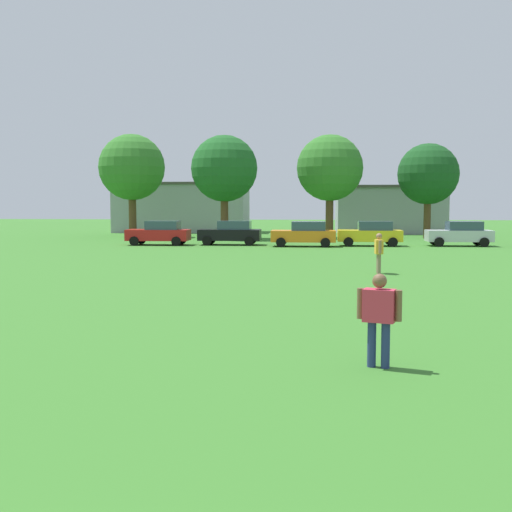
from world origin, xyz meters
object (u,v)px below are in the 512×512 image
at_px(tree_far_right, 428,174).
at_px(tree_right, 330,168).
at_px(parked_car_black_1, 231,233).
at_px(parked_car_silver_4, 460,233).
at_px(tree_left, 224,169).
at_px(parked_car_yellow_3, 371,233).
at_px(bystander_near_trees, 379,250).
at_px(tree_far_left, 132,168).
at_px(parked_car_red_0, 159,233).
at_px(parked_car_orange_2, 305,234).
at_px(adult_bystander, 379,312).

bearing_deg(tree_far_right, tree_right, -178.60).
distance_m(parked_car_black_1, tree_far_right, 18.51).
relative_size(parked_car_black_1, parked_car_silver_4, 1.00).
xyz_separation_m(parked_car_silver_4, tree_left, (-17.15, 7.29, 4.82)).
bearing_deg(parked_car_yellow_3, bystander_near_trees, 86.07).
bearing_deg(tree_far_left, parked_car_black_1, -44.77).
relative_size(parked_car_red_0, parked_car_yellow_3, 1.00).
relative_size(parked_car_yellow_3, tree_right, 0.50).
xyz_separation_m(tree_left, tree_right, (8.56, 2.08, 0.12)).
bearing_deg(parked_car_orange_2, parked_car_silver_4, -172.72).
xyz_separation_m(parked_car_orange_2, parked_car_yellow_3, (4.48, 0.92, 0.00)).
height_order(bystander_near_trees, tree_left, tree_left).
bearing_deg(adult_bystander, parked_car_black_1, 119.68).
height_order(bystander_near_trees, tree_right, tree_right).
distance_m(bystander_near_trees, tree_far_left, 33.06).
relative_size(parked_car_orange_2, tree_far_right, 0.55).
bearing_deg(bystander_near_trees, parked_car_black_1, 24.06).
relative_size(tree_left, tree_right, 0.98).
xyz_separation_m(bystander_near_trees, tree_far_right, (6.64, 27.14, 4.27)).
relative_size(parked_car_black_1, tree_far_right, 0.55).
xyz_separation_m(parked_car_black_1, tree_left, (-1.50, 7.48, 4.82)).
relative_size(parked_car_red_0, tree_left, 0.51).
bearing_deg(adult_bystander, parked_car_yellow_3, 102.99).
bearing_deg(tree_left, parked_car_black_1, -78.63).
height_order(tree_left, tree_right, tree_right).
xyz_separation_m(bystander_near_trees, parked_car_black_1, (-8.45, 17.37, -0.14)).
xyz_separation_m(parked_car_orange_2, tree_far_right, (9.95, 10.91, 4.41)).
distance_m(tree_far_left, tree_left, 8.61).
bearing_deg(parked_car_black_1, tree_far_left, -44.77).
height_order(adult_bystander, parked_car_red_0, adult_bystander).
height_order(parked_car_silver_4, tree_left, tree_left).
bearing_deg(parked_car_orange_2, bystander_near_trees, 101.52).
relative_size(bystander_near_trees, parked_car_black_1, 0.39).
height_order(parked_car_red_0, parked_car_orange_2, same).
height_order(parked_car_black_1, parked_car_orange_2, same).
bearing_deg(parked_car_silver_4, tree_left, -23.03).
bearing_deg(parked_car_silver_4, parked_car_yellow_3, 3.99).
distance_m(adult_bystander, tree_right, 42.59).
bearing_deg(tree_right, parked_car_silver_4, -47.48).
relative_size(tree_far_left, tree_right, 1.03).
distance_m(bystander_near_trees, tree_far_right, 28.26).
bearing_deg(parked_car_yellow_3, adult_bystander, 85.24).
xyz_separation_m(bystander_near_trees, tree_right, (-1.40, 26.94, 4.79)).
relative_size(parked_car_red_0, tree_far_left, 0.49).
relative_size(bystander_near_trees, parked_car_orange_2, 0.39).
height_order(parked_car_red_0, tree_left, tree_left).
height_order(adult_bystander, tree_far_right, tree_far_right).
relative_size(tree_far_left, tree_far_right, 1.13).
distance_m(parked_car_red_0, tree_left, 10.00).
height_order(tree_far_left, tree_left, tree_far_left).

